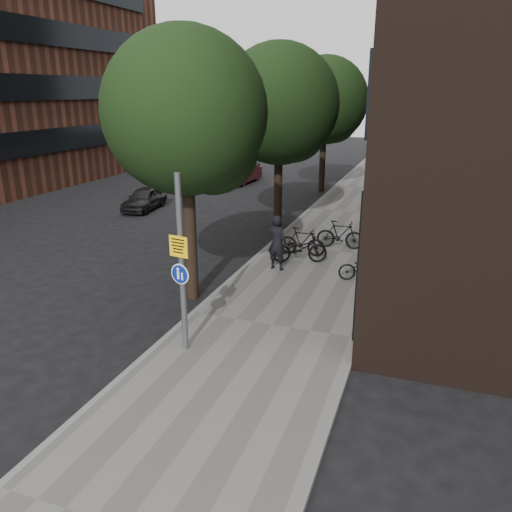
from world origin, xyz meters
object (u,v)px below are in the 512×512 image
at_px(parked_car_near, 144,199).
at_px(signpost, 182,264).
at_px(pedestrian, 277,243).
at_px(parked_bike_facade_near, 364,268).

bearing_deg(parked_car_near, signpost, -60.99).
distance_m(signpost, pedestrian, 6.03).
relative_size(parked_bike_facade_near, parked_car_near, 0.47).
bearing_deg(signpost, pedestrian, 95.59).
relative_size(signpost, parked_car_near, 1.23).
relative_size(pedestrian, parked_bike_facade_near, 1.17).
xyz_separation_m(parked_bike_facade_near, parked_car_near, (-12.10, 6.75, 0.03)).
relative_size(signpost, parked_bike_facade_near, 2.59).
bearing_deg(signpost, parked_car_near, 134.36).
bearing_deg(pedestrian, signpost, 96.20).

